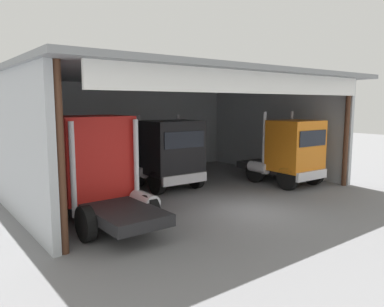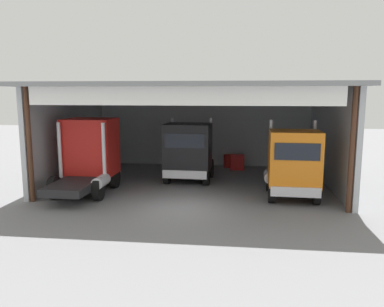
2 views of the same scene
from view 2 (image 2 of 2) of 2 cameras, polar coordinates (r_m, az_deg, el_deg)
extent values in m
plane|color=slate|center=(17.34, -1.42, -8.00)|extent=(80.00, 80.00, 0.00)
cube|color=#ADB2B7|center=(26.96, 1.69, 3.92)|extent=(14.84, 0.24, 5.34)
cube|color=#ADB2B7|center=(23.82, -17.58, 2.82)|extent=(0.24, 10.34, 5.34)
cube|color=#ADB2B7|center=(22.29, 19.81, 2.30)|extent=(0.24, 10.34, 5.34)
cube|color=gray|center=(21.21, 0.34, 10.02)|extent=(15.44, 11.34, 0.20)
cylinder|color=#4C2D1E|center=(19.26, -23.01, 1.13)|extent=(0.24, 0.24, 5.34)
cylinder|color=#4C2D1E|center=(17.41, 22.68, 0.38)|extent=(0.24, 0.24, 5.34)
cube|color=white|center=(16.18, -1.70, 8.72)|extent=(13.35, 0.12, 0.90)
cube|color=red|center=(20.75, -14.81, 0.98)|extent=(2.52, 2.09, 2.94)
cube|color=black|center=(21.68, -13.84, 2.72)|extent=(2.14, 0.06, 0.88)
cube|color=silver|center=(22.02, -13.61, -2.66)|extent=(2.39, 0.16, 0.44)
cube|color=#232326|center=(19.19, -16.84, -4.43)|extent=(1.89, 3.70, 0.36)
cylinder|color=silver|center=(20.15, -19.02, 0.03)|extent=(0.18, 0.18, 3.08)
cylinder|color=silver|center=(19.28, -12.94, -0.09)|extent=(0.18, 0.18, 3.08)
cylinder|color=silver|center=(19.01, -13.36, -4.04)|extent=(0.56, 1.20, 0.56)
cylinder|color=black|center=(21.85, -16.94, -3.30)|extent=(0.30, 1.12, 1.12)
cylinder|color=black|center=(21.07, -11.39, -3.53)|extent=(0.30, 1.12, 1.12)
cylinder|color=black|center=(19.69, -19.79, -4.78)|extent=(0.30, 1.12, 1.12)
cylinder|color=black|center=(18.82, -13.70, -5.13)|extent=(0.30, 1.12, 1.12)
cube|color=black|center=(21.51, -0.62, 1.05)|extent=(2.61, 2.18, 2.55)
cube|color=black|center=(20.41, -1.12, 1.88)|extent=(2.16, 0.14, 0.77)
cube|color=silver|center=(20.69, -1.11, -3.14)|extent=(2.41, 0.25, 0.44)
cube|color=#232326|center=(23.24, 0.02, -1.71)|extent=(2.00, 2.89, 0.36)
cylinder|color=silver|center=(22.53, 2.75, 1.40)|extent=(0.18, 0.18, 3.05)
cylinder|color=silver|center=(22.88, -2.95, 1.52)|extent=(0.18, 0.18, 3.05)
cylinder|color=silver|center=(23.13, -2.90, -1.47)|extent=(0.60, 1.22, 0.56)
cylinder|color=black|center=(21.22, 2.18, -3.25)|extent=(0.34, 1.14, 1.13)
cylinder|color=black|center=(21.58, -3.73, -3.05)|extent=(0.34, 1.14, 1.13)
cylinder|color=black|center=(23.13, 2.76, -2.22)|extent=(0.34, 1.14, 1.13)
cylinder|color=black|center=(23.47, -2.69, -2.06)|extent=(0.34, 1.14, 1.13)
cube|color=orange|center=(18.47, 14.94, -0.63)|extent=(2.38, 2.08, 2.53)
cube|color=black|center=(17.40, 15.35, 0.25)|extent=(1.96, 0.13, 0.76)
cube|color=silver|center=(17.73, 15.12, -5.54)|extent=(2.20, 0.23, 0.44)
cube|color=#232326|center=(20.46, 14.26, -3.48)|extent=(1.84, 3.29, 0.36)
cylinder|color=silver|center=(19.73, 17.60, 0.10)|extent=(0.18, 0.18, 3.19)
cylinder|color=silver|center=(19.51, 11.56, 0.25)|extent=(0.18, 0.18, 3.19)
cylinder|color=silver|center=(20.06, 11.39, -3.27)|extent=(0.60, 1.22, 0.56)
cylinder|color=black|center=(18.53, 17.98, -5.52)|extent=(0.34, 1.14, 1.13)
cylinder|color=black|center=(18.31, 11.74, -5.44)|extent=(0.34, 1.14, 1.13)
cylinder|color=black|center=(20.62, 17.03, -4.01)|extent=(0.34, 1.14, 1.13)
cylinder|color=black|center=(20.42, 11.43, -3.92)|extent=(0.34, 1.14, 1.13)
cylinder|color=#B21E19|center=(26.41, 5.34, -1.12)|extent=(0.58, 0.58, 0.87)
cube|color=red|center=(25.70, 6.75, -1.28)|extent=(0.90, 0.60, 1.00)
camera|label=1|loc=(14.34, -56.28, 1.46)|focal=34.78mm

